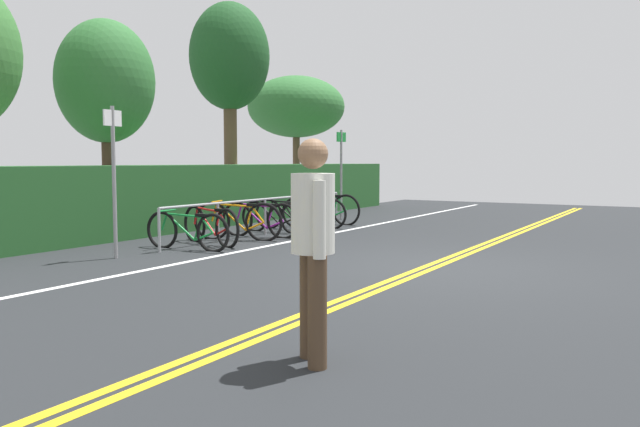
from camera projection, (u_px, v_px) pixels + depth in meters
name	position (u px, v px, depth m)	size (l,w,h in m)	color
ground_plane	(432.00, 268.00, 9.07)	(29.15, 13.12, 0.05)	#232628
centre_line_yellow_inner	(437.00, 267.00, 9.03)	(26.24, 0.10, 0.00)	gold
centre_line_yellow_outer	(426.00, 266.00, 9.11)	(26.24, 0.10, 0.00)	gold
bike_lane_stripe_white	(246.00, 250.00, 10.71)	(26.24, 0.12, 0.00)	white
bike_rack	(265.00, 207.00, 12.99)	(6.02, 0.05, 0.74)	#9EA0A5
bicycle_0	(187.00, 231.00, 10.80)	(0.46, 1.74, 0.68)	black
bicycle_1	(210.00, 225.00, 11.45)	(0.64, 1.71, 0.73)	black
bicycle_2	(238.00, 221.00, 12.11)	(0.60, 1.74, 0.76)	black
bicycle_3	(260.00, 220.00, 12.60)	(0.46, 1.74, 0.73)	black
bicycle_4	(274.00, 217.00, 13.42)	(0.46, 1.66, 0.70)	black
bicycle_5	(289.00, 214.00, 14.02)	(0.46, 1.73, 0.71)	black
bicycle_6	(314.00, 213.00, 14.42)	(0.46, 1.66, 0.71)	black
bicycle_7	(327.00, 209.00, 15.22)	(0.46, 1.80, 0.77)	black
pedestrian	(313.00, 235.00, 4.67)	(0.38, 0.37, 1.65)	#4C3826
sign_post_near	(114.00, 168.00, 9.73)	(0.36, 0.06, 2.32)	gray
sign_post_far	(341.00, 166.00, 16.27)	(0.36, 0.08, 2.28)	gray
hedge_backdrop	(222.00, 194.00, 15.45)	(14.97, 1.37, 1.40)	#235626
tree_mid	(105.00, 82.00, 13.53)	(2.06, 2.06, 4.46)	#473323
tree_far_right	(230.00, 59.00, 16.83)	(2.10, 2.10, 5.64)	brown
tree_extra	(296.00, 107.00, 21.42)	(3.24, 3.24, 4.32)	brown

